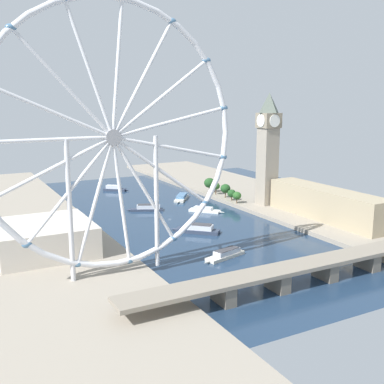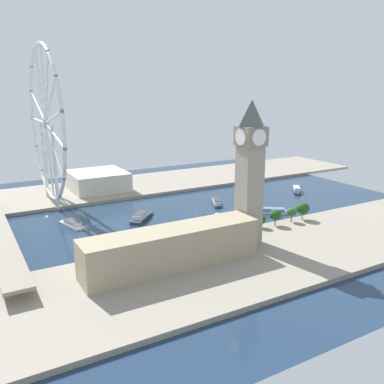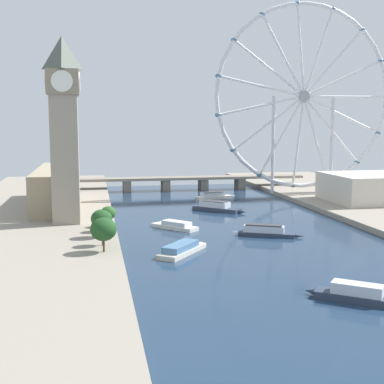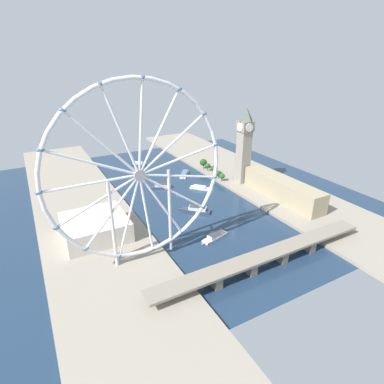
{
  "view_description": "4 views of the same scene",
  "coord_description": "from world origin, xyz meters",
  "px_view_note": "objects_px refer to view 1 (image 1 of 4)",
  "views": [
    {
      "loc": [
        150.56,
        319.56,
        90.86
      ],
      "look_at": [
        -17.0,
        5.7,
        18.78
      ],
      "focal_mm": 43.57,
      "sensor_mm": 36.0,
      "label": 1
    },
    {
      "loc": [
        -289.07,
        170.58,
        103.34
      ],
      "look_at": [
        6.76,
        0.9,
        15.22
      ],
      "focal_mm": 38.71,
      "sensor_mm": 36.0,
      "label": 2
    },
    {
      "loc": [
        -71.07,
        -258.83,
        52.64
      ],
      "look_at": [
        -21.42,
        6.1,
        17.81
      ],
      "focal_mm": 49.4,
      "sensor_mm": 36.0,
      "label": 3
    },
    {
      "loc": [
        143.11,
        298.54,
        149.16
      ],
      "look_at": [
        -6.92,
        24.1,
        10.37
      ],
      "focal_mm": 29.02,
      "sensor_mm": 36.0,
      "label": 4
    }
  ],
  "objects_px": {
    "clock_tower": "(268,147)",
    "ferris_wheel": "(113,138)",
    "tour_boat_2": "(181,197)",
    "tour_boat_3": "(115,188)",
    "tour_boat_5": "(147,208)",
    "tour_boat_0": "(198,229)",
    "tour_boat_1": "(205,210)",
    "parliament_block": "(326,204)",
    "river_bridge": "(302,269)",
    "tour_boat_4": "(225,254)",
    "riverside_hall": "(44,238)"
  },
  "relations": [
    {
      "from": "riverside_hall",
      "to": "clock_tower",
      "type": "bearing_deg",
      "value": -167.74
    },
    {
      "from": "riverside_hall",
      "to": "tour_boat_3",
      "type": "relative_size",
      "value": 2.28
    },
    {
      "from": "tour_boat_1",
      "to": "river_bridge",
      "type": "bearing_deg",
      "value": -53.34
    },
    {
      "from": "tour_boat_3",
      "to": "tour_boat_4",
      "type": "bearing_deg",
      "value": -54.11
    },
    {
      "from": "ferris_wheel",
      "to": "tour_boat_1",
      "type": "xyz_separation_m",
      "value": [
        -109.45,
        -102.01,
        -70.04
      ]
    },
    {
      "from": "tour_boat_3",
      "to": "clock_tower",
      "type": "bearing_deg",
      "value": -17.36
    },
    {
      "from": "riverside_hall",
      "to": "tour_boat_3",
      "type": "distance_m",
      "value": 197.95
    },
    {
      "from": "parliament_block",
      "to": "river_bridge",
      "type": "xyz_separation_m",
      "value": [
        94.1,
        81.64,
        -6.29
      ]
    },
    {
      "from": "parliament_block",
      "to": "riverside_hall",
      "type": "height_order",
      "value": "parliament_block"
    },
    {
      "from": "clock_tower",
      "to": "river_bridge",
      "type": "xyz_separation_m",
      "value": [
        84.86,
        141.93,
        -42.93
      ]
    },
    {
      "from": "riverside_hall",
      "to": "tour_boat_0",
      "type": "xyz_separation_m",
      "value": [
        -102.61,
        -2.72,
        -9.3
      ]
    },
    {
      "from": "riverside_hall",
      "to": "tour_boat_1",
      "type": "relative_size",
      "value": 2.11
    },
    {
      "from": "river_bridge",
      "to": "tour_boat_4",
      "type": "xyz_separation_m",
      "value": [
        12.5,
        -51.12,
        -5.98
      ]
    },
    {
      "from": "clock_tower",
      "to": "riverside_hall",
      "type": "relative_size",
      "value": 1.74
    },
    {
      "from": "ferris_wheel",
      "to": "tour_boat_0",
      "type": "relative_size",
      "value": 4.58
    },
    {
      "from": "river_bridge",
      "to": "tour_boat_5",
      "type": "height_order",
      "value": "river_bridge"
    },
    {
      "from": "tour_boat_2",
      "to": "tour_boat_3",
      "type": "height_order",
      "value": "tour_boat_3"
    },
    {
      "from": "riverside_hall",
      "to": "river_bridge",
      "type": "height_order",
      "value": "riverside_hall"
    },
    {
      "from": "riverside_hall",
      "to": "tour_boat_1",
      "type": "xyz_separation_m",
      "value": [
        -136.04,
        -52.09,
        -10.12
      ]
    },
    {
      "from": "tour_boat_0",
      "to": "tour_boat_4",
      "type": "xyz_separation_m",
      "value": [
        10.43,
        52.33,
        -0.44
      ]
    },
    {
      "from": "river_bridge",
      "to": "ferris_wheel",
      "type": "bearing_deg",
      "value": -33.05
    },
    {
      "from": "parliament_block",
      "to": "ferris_wheel",
      "type": "distance_m",
      "value": 184.09
    },
    {
      "from": "clock_tower",
      "to": "ferris_wheel",
      "type": "distance_m",
      "value": 187.84
    },
    {
      "from": "tour_boat_0",
      "to": "tour_boat_1",
      "type": "relative_size",
      "value": 1.17
    },
    {
      "from": "tour_boat_2",
      "to": "river_bridge",
      "type": "bearing_deg",
      "value": 27.47
    },
    {
      "from": "tour_boat_0",
      "to": "tour_boat_1",
      "type": "distance_m",
      "value": 59.63
    },
    {
      "from": "tour_boat_1",
      "to": "tour_boat_4",
      "type": "bearing_deg",
      "value": -65.07
    },
    {
      "from": "clock_tower",
      "to": "ferris_wheel",
      "type": "height_order",
      "value": "ferris_wheel"
    },
    {
      "from": "clock_tower",
      "to": "tour_boat_5",
      "type": "bearing_deg",
      "value": -21.25
    },
    {
      "from": "tour_boat_0",
      "to": "tour_boat_4",
      "type": "relative_size",
      "value": 0.95
    },
    {
      "from": "ferris_wheel",
      "to": "tour_boat_4",
      "type": "relative_size",
      "value": 4.36
    },
    {
      "from": "parliament_block",
      "to": "tour_boat_1",
      "type": "height_order",
      "value": "parliament_block"
    },
    {
      "from": "parliament_block",
      "to": "tour_boat_1",
      "type": "bearing_deg",
      "value": -48.61
    },
    {
      "from": "clock_tower",
      "to": "parliament_block",
      "type": "height_order",
      "value": "clock_tower"
    },
    {
      "from": "ferris_wheel",
      "to": "tour_boat_1",
      "type": "relative_size",
      "value": 5.37
    },
    {
      "from": "parliament_block",
      "to": "tour_boat_0",
      "type": "xyz_separation_m",
      "value": [
        96.17,
        -21.82,
        -11.82
      ]
    },
    {
      "from": "tour_boat_0",
      "to": "tour_boat_5",
      "type": "distance_m",
      "value": 74.96
    },
    {
      "from": "tour_boat_4",
      "to": "tour_boat_5",
      "type": "xyz_separation_m",
      "value": [
        -4.23,
        -127.04,
        0.32
      ]
    },
    {
      "from": "tour_boat_2",
      "to": "tour_boat_3",
      "type": "relative_size",
      "value": 1.27
    },
    {
      "from": "clock_tower",
      "to": "ferris_wheel",
      "type": "bearing_deg",
      "value": 29.22
    },
    {
      "from": "parliament_block",
      "to": "tour_boat_3",
      "type": "relative_size",
      "value": 4.5
    },
    {
      "from": "tour_boat_5",
      "to": "tour_boat_1",
      "type": "bearing_deg",
      "value": 172.48
    },
    {
      "from": "clock_tower",
      "to": "tour_boat_4",
      "type": "relative_size",
      "value": 2.98
    },
    {
      "from": "river_bridge",
      "to": "tour_boat_4",
      "type": "height_order",
      "value": "river_bridge"
    },
    {
      "from": "ferris_wheel",
      "to": "riverside_hall",
      "type": "bearing_deg",
      "value": -61.95
    },
    {
      "from": "river_bridge",
      "to": "riverside_hall",
      "type": "bearing_deg",
      "value": -43.9
    },
    {
      "from": "river_bridge",
      "to": "tour_boat_5",
      "type": "distance_m",
      "value": 178.44
    },
    {
      "from": "tour_boat_0",
      "to": "tour_boat_2",
      "type": "distance_m",
      "value": 107.55
    },
    {
      "from": "ferris_wheel",
      "to": "tour_boat_5",
      "type": "xyz_separation_m",
      "value": [
        -69.81,
        -127.35,
        -69.34
      ]
    },
    {
      "from": "tour_boat_1",
      "to": "tour_boat_4",
      "type": "relative_size",
      "value": 0.81
    }
  ]
}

